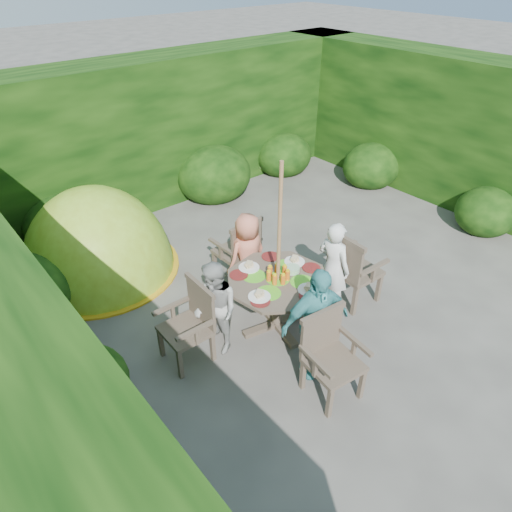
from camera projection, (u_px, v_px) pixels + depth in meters
ground at (320, 289)px, 6.37m from camera, size 60.00×60.00×0.00m
hedge_enclosure at (259, 176)px, 6.52m from camera, size 9.00×9.00×2.50m
patio_table at (278, 287)px, 5.42m from camera, size 1.50×1.50×0.88m
parasol_pole at (279, 253)px, 5.15m from camera, size 0.05×0.05×2.20m
garden_chair_right at (352, 268)px, 5.87m from camera, size 0.57×0.63×1.01m
garden_chair_left at (191, 322)px, 5.08m from camera, size 0.51×0.57×0.92m
garden_chair_back at (240, 249)px, 6.30m from camera, size 0.59×0.53×0.95m
garden_chair_front at (329, 354)px, 4.67m from camera, size 0.62×0.57×0.94m
child_right at (333, 268)px, 5.71m from camera, size 0.34×0.49×1.27m
child_left at (216, 309)px, 5.13m from camera, size 0.48×0.60×1.17m
child_back at (248, 255)px, 6.02m from camera, size 0.59×0.39×1.19m
child_front at (315, 323)px, 4.79m from camera, size 0.86×0.53×1.36m
dome_tent at (103, 270)px, 6.75m from camera, size 2.65×2.65×2.58m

